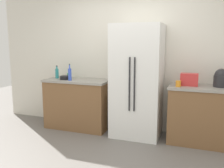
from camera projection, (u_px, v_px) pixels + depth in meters
The scene contains 12 objects.
ground_plane at pixel (95, 168), 3.13m from camera, with size 10.97×10.97×0.00m, color slate.
kitchen_back_panel at pixel (131, 51), 4.44m from camera, with size 5.48×0.10×2.89m, color silver.
counter_left at pixel (78, 103), 4.59m from camera, with size 1.20×0.61×0.92m.
counter_right at pixel (207, 115), 3.83m from camera, with size 1.18×0.61×0.92m.
refrigerator at pixel (137, 81), 4.10m from camera, with size 0.81×0.65×1.89m.
toaster at pixel (189, 80), 3.83m from camera, with size 0.27×0.16×0.19m, color red.
rice_cooker at pixel (221, 78), 3.71m from camera, with size 0.22×0.22×0.28m.
bottle_a at pixel (57, 73), 4.66m from camera, with size 0.06×0.06×0.24m.
bottle_b at pixel (70, 74), 4.36m from camera, with size 0.06×0.06×0.30m.
cup_b at pixel (178, 84), 3.75m from camera, with size 0.08×0.08×0.09m, color orange.
cup_c at pixel (69, 76), 4.67m from camera, with size 0.09×0.09×0.09m, color green.
bowl_a at pixel (65, 78), 4.51m from camera, with size 0.20×0.20×0.07m, color black.
Camera 1 is at (1.19, -2.66, 1.58)m, focal length 39.15 mm.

